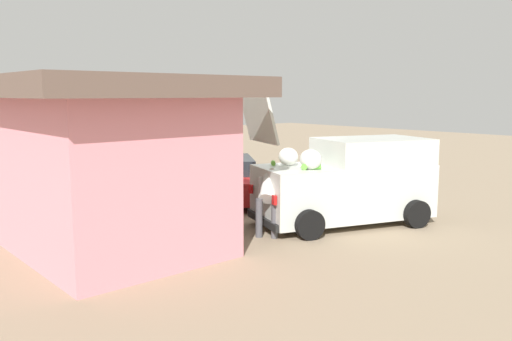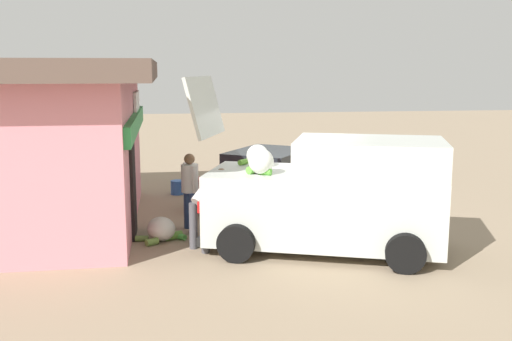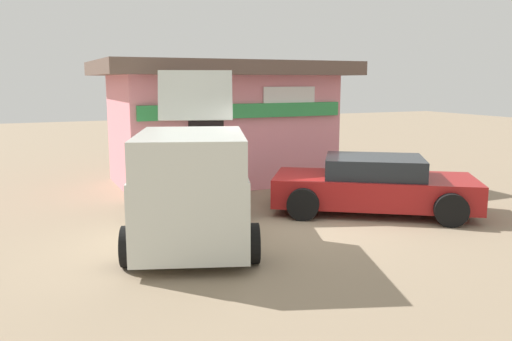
{
  "view_description": "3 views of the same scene",
  "coord_description": "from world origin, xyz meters",
  "px_view_note": "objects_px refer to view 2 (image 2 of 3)",
  "views": [
    {
      "loc": [
        -10.1,
        9.41,
        3.04
      ],
      "look_at": [
        -0.49,
        1.14,
        1.19
      ],
      "focal_mm": 36.75,
      "sensor_mm": 36.0,
      "label": 1
    },
    {
      "loc": [
        -12.03,
        2.55,
        3.21
      ],
      "look_at": [
        -1.06,
        0.99,
        1.25
      ],
      "focal_mm": 40.87,
      "sensor_mm": 36.0,
      "label": 2
    },
    {
      "loc": [
        -4.99,
        -8.94,
        2.84
      ],
      "look_at": [
        -0.18,
        1.86,
        0.81
      ],
      "focal_mm": 36.88,
      "sensor_mm": 36.0,
      "label": 3
    }
  ],
  "objects_px": {
    "unloaded_banana_pile": "(162,230)",
    "paint_bucket": "(177,187)",
    "storefront_bar": "(52,141)",
    "delivery_van": "(331,195)",
    "customer_bending": "(208,201)",
    "parked_sedan": "(268,176)",
    "vendor_standing": "(190,186)"
  },
  "relations": [
    {
      "from": "delivery_van",
      "to": "customer_bending",
      "type": "height_order",
      "value": "delivery_van"
    },
    {
      "from": "vendor_standing",
      "to": "paint_bucket",
      "type": "bearing_deg",
      "value": 4.0
    },
    {
      "from": "storefront_bar",
      "to": "unloaded_banana_pile",
      "type": "relative_size",
      "value": 7.03
    },
    {
      "from": "delivery_van",
      "to": "parked_sedan",
      "type": "height_order",
      "value": "delivery_van"
    },
    {
      "from": "storefront_bar",
      "to": "unloaded_banana_pile",
      "type": "distance_m",
      "value": 3.03
    },
    {
      "from": "vendor_standing",
      "to": "unloaded_banana_pile",
      "type": "xyz_separation_m",
      "value": [
        -0.61,
        0.56,
        -0.69
      ]
    },
    {
      "from": "parked_sedan",
      "to": "storefront_bar",
      "type": "bearing_deg",
      "value": 110.41
    },
    {
      "from": "unloaded_banana_pile",
      "to": "delivery_van",
      "type": "bearing_deg",
      "value": -109.16
    },
    {
      "from": "vendor_standing",
      "to": "unloaded_banana_pile",
      "type": "height_order",
      "value": "vendor_standing"
    },
    {
      "from": "unloaded_banana_pile",
      "to": "paint_bucket",
      "type": "bearing_deg",
      "value": -4.58
    },
    {
      "from": "delivery_van",
      "to": "storefront_bar",
      "type": "bearing_deg",
      "value": 64.53
    },
    {
      "from": "paint_bucket",
      "to": "customer_bending",
      "type": "bearing_deg",
      "value": -173.69
    },
    {
      "from": "customer_bending",
      "to": "delivery_van",
      "type": "bearing_deg",
      "value": -100.93
    },
    {
      "from": "storefront_bar",
      "to": "delivery_van",
      "type": "relative_size",
      "value": 1.46
    },
    {
      "from": "unloaded_banana_pile",
      "to": "paint_bucket",
      "type": "xyz_separation_m",
      "value": [
        4.04,
        -0.32,
        -0.02
      ]
    },
    {
      "from": "storefront_bar",
      "to": "paint_bucket",
      "type": "relative_size",
      "value": 18.89
    },
    {
      "from": "customer_bending",
      "to": "paint_bucket",
      "type": "height_order",
      "value": "customer_bending"
    },
    {
      "from": "delivery_van",
      "to": "vendor_standing",
      "type": "distance_m",
      "value": 2.94
    },
    {
      "from": "unloaded_banana_pile",
      "to": "paint_bucket",
      "type": "distance_m",
      "value": 4.06
    },
    {
      "from": "storefront_bar",
      "to": "delivery_van",
      "type": "bearing_deg",
      "value": -115.47
    },
    {
      "from": "storefront_bar",
      "to": "delivery_van",
      "type": "height_order",
      "value": "storefront_bar"
    },
    {
      "from": "customer_bending",
      "to": "unloaded_banana_pile",
      "type": "xyz_separation_m",
      "value": [
        0.62,
        0.84,
        -0.67
      ]
    },
    {
      "from": "vendor_standing",
      "to": "customer_bending",
      "type": "height_order",
      "value": "vendor_standing"
    },
    {
      "from": "customer_bending",
      "to": "vendor_standing",
      "type": "bearing_deg",
      "value": 12.6
    },
    {
      "from": "parked_sedan",
      "to": "paint_bucket",
      "type": "xyz_separation_m",
      "value": [
        0.86,
        2.23,
        -0.41
      ]
    },
    {
      "from": "parked_sedan",
      "to": "customer_bending",
      "type": "bearing_deg",
      "value": 155.82
    },
    {
      "from": "unloaded_banana_pile",
      "to": "paint_bucket",
      "type": "height_order",
      "value": "unloaded_banana_pile"
    },
    {
      "from": "parked_sedan",
      "to": "vendor_standing",
      "type": "xyz_separation_m",
      "value": [
        -2.57,
        1.99,
        0.31
      ]
    },
    {
      "from": "storefront_bar",
      "to": "parked_sedan",
      "type": "distance_m",
      "value": 5.18
    },
    {
      "from": "delivery_van",
      "to": "vendor_standing",
      "type": "bearing_deg",
      "value": 55.79
    },
    {
      "from": "delivery_van",
      "to": "parked_sedan",
      "type": "distance_m",
      "value": 4.27
    },
    {
      "from": "unloaded_banana_pile",
      "to": "parked_sedan",
      "type": "bearing_deg",
      "value": -38.7
    }
  ]
}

